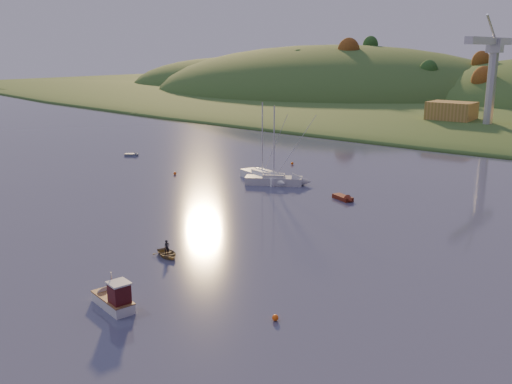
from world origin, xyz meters
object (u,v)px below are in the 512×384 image
Objects in this scene: canoe at (167,254)px; sailboat_far at (262,175)px; red_tender at (346,199)px; grey_dinghy at (134,155)px; fishing_boat at (111,297)px; sailboat_near at (274,179)px.

sailboat_far is at bearing 40.94° from canoe.
grey_dinghy is (-49.18, 3.66, -0.06)m from red_tender.
fishing_boat is at bearing -137.29° from canoe.
grey_dinghy is at bearing -164.94° from sailboat_far.
grey_dinghy is (-35.62, 2.10, -0.55)m from sailboat_near.
red_tender is at bearing -75.85° from fishing_boat.
sailboat_far is at bearing -35.30° from grey_dinghy.
sailboat_far is (-18.58, 43.24, 0.03)m from fishing_boat.
canoe is at bearing -102.22° from sailboat_near.
red_tender is (2.88, 30.11, -0.06)m from canoe.
sailboat_near is 2.94× the size of red_tender.
canoe is at bearing -53.94° from fishing_boat.
sailboat_far reaches higher than fishing_boat.
fishing_boat is 1.37× the size of red_tender.
sailboat_near is 35.69m from grey_dinghy.
canoe is 0.78× the size of red_tender.
sailboat_near is 3.76× the size of canoe.
canoe is 1.08× the size of grey_dinghy.
red_tender is 1.37× the size of grey_dinghy.
grey_dinghy is at bearing -29.43° from fishing_boat.
sailboat_near is 4.05× the size of grey_dinghy.
fishing_boat is 67.58m from grey_dinghy.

